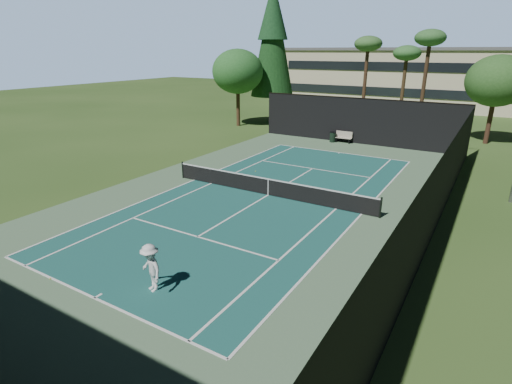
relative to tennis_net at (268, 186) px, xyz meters
The scene contains 20 objects.
ground 0.56m from the tennis_net, ahead, with size 160.00×160.00×0.00m, color #33531F.
apron_slab 0.55m from the tennis_net, ahead, with size 18.00×32.00×0.01m, color #547854.
court_surface 0.55m from the tennis_net, ahead, with size 10.97×23.77×0.01m, color #1B5751.
court_lines 0.54m from the tennis_net, ahead, with size 11.07×23.87×0.01m.
tennis_net is the anchor object (origin of this frame).
fence 1.45m from the tennis_net, 90.00° to the left, with size 18.04×32.05×4.03m.
player 10.58m from the tennis_net, 82.83° to the right, with size 1.13×0.65×1.75m, color white.
tennis_ball_a 12.19m from the tennis_net, 101.29° to the right, with size 0.06×0.06×0.06m, color yellow.
tennis_ball_b 2.01m from the tennis_net, 114.45° to the left, with size 0.07×0.07×0.07m, color #C9DF32.
tennis_ball_c 2.34m from the tennis_net, 82.68° to the left, with size 0.06×0.06×0.06m, color #AECA2E.
tennis_ball_d 4.84m from the tennis_net, 129.99° to the left, with size 0.07×0.07×0.07m, color #C5E333.
park_bench 15.72m from the tennis_net, 93.81° to the left, with size 1.50×0.45×1.02m.
trash_bin 15.52m from the tennis_net, 97.34° to the left, with size 0.56×0.56×0.95m.
pine_tree 26.63m from the tennis_net, 118.61° to the left, with size 4.80×4.80×15.00m.
palm_a 25.26m from the tennis_net, 94.76° to the left, with size 2.80×2.80×9.32m.
palm_b 26.92m from the tennis_net, 86.70° to the left, with size 2.80×2.80×8.42m.
palm_c 24.69m from the tennis_net, 80.13° to the left, with size 2.80×2.80×9.77m.
decid_tree_a 24.65m from the tennis_net, 65.56° to the left, with size 5.12×5.12×7.62m.
decid_tree_c 23.39m from the tennis_net, 127.87° to the left, with size 5.44×5.44×8.09m.
campus_building 46.12m from the tennis_net, 90.00° to the left, with size 40.50×12.50×8.30m.
Camera 1 is at (10.61, -18.87, 7.90)m, focal length 28.00 mm.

